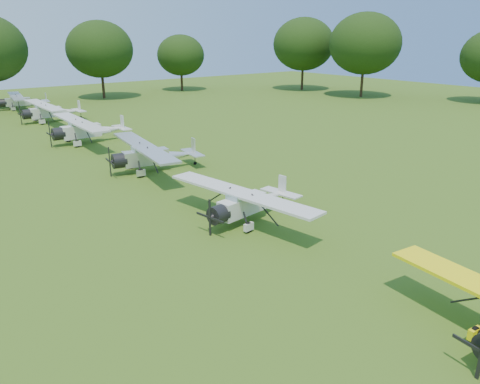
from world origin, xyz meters
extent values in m
plane|color=#365816|center=(0.00, 0.00, 0.00)|extent=(160.00, 160.00, 0.00)
cylinder|color=#2E2112|center=(49.43, 31.44, 2.50)|extent=(0.44, 0.44, 4.99)
ellipsoid|color=black|center=(49.43, 31.44, 8.60)|extent=(11.65, 11.65, 9.90)
cylinder|color=#2E2112|center=(48.89, 44.97, 2.41)|extent=(0.44, 0.44, 4.81)
ellipsoid|color=black|center=(48.89, 44.97, 8.29)|extent=(11.23, 11.23, 9.55)
cylinder|color=#2E2112|center=(30.33, 58.05, 1.85)|extent=(0.44, 0.44, 3.70)
ellipsoid|color=black|center=(30.33, 58.05, 6.37)|extent=(8.63, 8.63, 7.34)
cylinder|color=#2E2112|center=(14.28, 56.21, 2.25)|extent=(0.44, 0.44, 4.51)
ellipsoid|color=black|center=(14.28, 56.21, 7.77)|extent=(10.52, 10.52, 8.94)
cylinder|color=black|center=(-0.93, -13.53, 0.28)|extent=(0.58, 0.21, 0.57)
cube|color=silver|center=(-0.68, -0.08, 1.02)|extent=(3.21, 1.39, 1.02)
cone|color=silver|center=(1.91, 0.33, 0.87)|extent=(2.82, 1.29, 0.87)
cube|color=#8CA5B2|center=(-0.78, -0.09, 1.55)|extent=(1.67, 1.12, 0.53)
cylinder|color=black|center=(-2.51, -0.36, 1.02)|extent=(1.02, 1.13, 1.01)
cube|color=black|center=(-3.13, -0.46, 1.02)|extent=(0.08, 0.12, 2.04)
cube|color=silver|center=(-0.78, -0.09, 1.80)|extent=(2.99, 10.39, 0.14)
cube|color=silver|center=(2.87, 0.48, 1.36)|extent=(0.18, 0.54, 1.26)
cube|color=silver|center=(2.77, 0.47, 0.92)|extent=(1.24, 2.81, 0.09)
cylinder|color=black|center=(-1.26, -1.40, 0.29)|extent=(0.60, 0.24, 0.58)
cylinder|color=black|center=(-1.64, 1.00, 0.29)|extent=(0.60, 0.24, 0.58)
cylinder|color=black|center=(2.96, 0.50, 0.12)|extent=(0.24, 0.11, 0.23)
cube|color=silver|center=(-0.21, 12.60, 1.14)|extent=(3.58, 1.53, 1.14)
cone|color=silver|center=(2.68, 12.16, 0.97)|extent=(3.14, 1.41, 0.97)
cube|color=#8CA5B2|center=(-0.31, 12.61, 1.73)|extent=(1.86, 1.24, 0.60)
cylinder|color=black|center=(-2.24, 12.90, 1.14)|extent=(1.13, 1.26, 1.13)
cube|color=black|center=(-2.94, 13.01, 1.14)|extent=(0.08, 0.14, 2.27)
cube|color=silver|center=(-0.31, 12.61, 2.00)|extent=(3.25, 11.58, 0.15)
cube|color=silver|center=(3.75, 12.00, 1.52)|extent=(0.20, 0.61, 1.41)
cube|color=silver|center=(3.65, 12.02, 1.03)|extent=(1.36, 3.13, 0.10)
cylinder|color=black|center=(-1.26, 11.39, 0.32)|extent=(0.67, 0.27, 0.65)
cylinder|color=black|center=(-0.86, 14.06, 0.32)|extent=(0.67, 0.27, 0.65)
cylinder|color=black|center=(3.86, 11.99, 0.13)|extent=(0.27, 0.12, 0.26)
cube|color=silver|center=(-0.62, 25.33, 1.20)|extent=(3.68, 1.20, 1.20)
cone|color=silver|center=(2.45, 25.24, 1.03)|extent=(3.22, 1.13, 1.03)
cube|color=#8CA5B2|center=(-0.74, 25.34, 1.82)|extent=(1.86, 1.11, 0.63)
cylinder|color=black|center=(-2.79, 25.40, 1.20)|extent=(1.06, 1.22, 1.19)
cube|color=black|center=(-3.53, 25.42, 1.20)|extent=(0.07, 0.14, 2.39)
cube|color=silver|center=(-0.74, 25.34, 2.11)|extent=(2.03, 12.13, 0.16)
cube|color=silver|center=(3.59, 25.20, 1.60)|extent=(0.13, 0.63, 1.48)
cube|color=silver|center=(3.48, 25.20, 1.08)|extent=(1.07, 3.22, 0.10)
cylinder|color=black|center=(-1.58, 23.94, 0.34)|extent=(0.69, 0.20, 0.68)
cylinder|color=black|center=(-1.49, 26.79, 0.34)|extent=(0.69, 0.20, 0.68)
cylinder|color=black|center=(3.71, 25.20, 0.14)|extent=(0.28, 0.10, 0.27)
cube|color=silver|center=(0.09, 39.32, 1.17)|extent=(3.56, 1.07, 1.17)
cone|color=silver|center=(3.09, 39.31, 1.00)|extent=(3.11, 1.01, 1.00)
cube|color=#8CA5B2|center=(-0.02, 39.32, 1.78)|extent=(1.78, 1.03, 0.61)
cylinder|color=black|center=(-2.02, 39.33, 1.17)|extent=(1.00, 1.16, 1.16)
cube|color=black|center=(-2.75, 39.34, 1.17)|extent=(0.07, 0.13, 2.33)
cube|color=silver|center=(-0.02, 39.32, 2.05)|extent=(1.66, 11.78, 0.16)
cube|color=silver|center=(4.20, 39.31, 1.55)|extent=(0.11, 0.61, 1.44)
cube|color=silver|center=(4.08, 39.31, 1.06)|extent=(0.96, 3.11, 0.10)
cylinder|color=black|center=(-0.81, 37.94, 0.33)|extent=(0.67, 0.18, 0.67)
cylinder|color=black|center=(-0.80, 40.72, 0.33)|extent=(0.67, 0.18, 0.67)
cylinder|color=black|center=(4.31, 39.31, 0.13)|extent=(0.27, 0.09, 0.27)
cube|color=silver|center=(-0.01, 51.99, 1.06)|extent=(3.34, 1.42, 1.06)
cone|color=silver|center=(2.70, 51.60, 0.91)|extent=(2.93, 1.31, 0.91)
cube|color=#8CA5B2|center=(-0.11, 52.00, 1.62)|extent=(1.73, 1.15, 0.56)
cylinder|color=black|center=(-1.91, 52.26, 1.06)|extent=(1.05, 1.17, 1.05)
cube|color=silver|center=(-0.11, 52.00, 1.87)|extent=(2.99, 10.81, 0.14)
cube|color=silver|center=(3.70, 51.45, 1.42)|extent=(0.18, 0.56, 1.31)
cube|color=silver|center=(3.60, 51.46, 0.96)|extent=(1.26, 2.92, 0.09)
cylinder|color=black|center=(-0.99, 50.85, 0.30)|extent=(0.62, 0.25, 0.61)
cylinder|color=black|center=(-0.62, 53.35, 0.30)|extent=(0.62, 0.25, 0.61)
cylinder|color=black|center=(3.80, 51.44, 0.12)|extent=(0.25, 0.11, 0.24)
camera|label=1|loc=(-15.80, -19.42, 10.17)|focal=35.00mm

